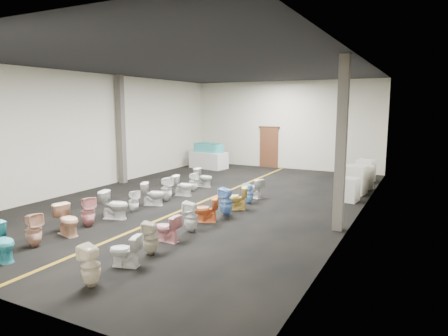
{
  "coord_description": "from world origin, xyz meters",
  "views": [
    {
      "loc": [
        6.74,
        -11.9,
        3.23
      ],
      "look_at": [
        0.09,
        1.0,
        0.97
      ],
      "focal_mm": 32.0,
      "sensor_mm": 36.0,
      "label": 1
    }
  ],
  "objects_px": {
    "appliance_crate_d": "(366,171)",
    "toilet_left_10": "(204,178)",
    "bathtub": "(209,148)",
    "appliance_crate_c": "(359,177)",
    "appliance_crate_b": "(355,180)",
    "toilet_right_0": "(91,266)",
    "toilet_left_5": "(134,201)",
    "toilet_left_0": "(2,242)",
    "display_table": "(209,160)",
    "toilet_right_3": "(167,228)",
    "toilet_left_8": "(183,186)",
    "toilet_right_7": "(236,198)",
    "toilet_left_9": "(193,182)",
    "toilet_left_3": "(88,212)",
    "toilet_right_9": "(254,188)",
    "toilet_right_8": "(249,193)",
    "toilet_right_2": "(151,238)",
    "toilet_right_5": "(206,210)",
    "toilet_left_7": "(166,189)",
    "toilet_left_6": "(153,194)",
    "toilet_right_1": "(125,251)",
    "toilet_left_4": "(115,205)",
    "toilet_right_4": "(191,217)",
    "toilet_left_2": "(68,220)",
    "toilet_right_6": "(226,202)",
    "appliance_crate_a": "(348,190)",
    "toilet_left_1": "(33,230)"
  },
  "relations": [
    {
      "from": "toilet_right_2",
      "to": "appliance_crate_c",
      "type": "bearing_deg",
      "value": 143.96
    },
    {
      "from": "toilet_left_10",
      "to": "toilet_right_3",
      "type": "height_order",
      "value": "toilet_left_10"
    },
    {
      "from": "appliance_crate_a",
      "to": "toilet_right_9",
      "type": "height_order",
      "value": "appliance_crate_a"
    },
    {
      "from": "toilet_left_0",
      "to": "toilet_right_9",
      "type": "relative_size",
      "value": 1.14
    },
    {
      "from": "appliance_crate_d",
      "to": "toilet_left_10",
      "type": "xyz_separation_m",
      "value": [
        -5.64,
        -4.18,
        -0.1
      ]
    },
    {
      "from": "appliance_crate_b",
      "to": "toilet_left_7",
      "type": "xyz_separation_m",
      "value": [
        -5.58,
        -4.13,
        -0.11
      ]
    },
    {
      "from": "toilet_left_8",
      "to": "toilet_right_7",
      "type": "bearing_deg",
      "value": -120.6
    },
    {
      "from": "toilet_right_2",
      "to": "toilet_right_7",
      "type": "relative_size",
      "value": 0.99
    },
    {
      "from": "toilet_right_5",
      "to": "toilet_left_5",
      "type": "bearing_deg",
      "value": -110.8
    },
    {
      "from": "display_table",
      "to": "appliance_crate_b",
      "type": "distance_m",
      "value": 8.38
    },
    {
      "from": "appliance_crate_c",
      "to": "toilet_right_3",
      "type": "bearing_deg",
      "value": -109.94
    },
    {
      "from": "toilet_right_2",
      "to": "toilet_right_0",
      "type": "bearing_deg",
      "value": -18.36
    },
    {
      "from": "appliance_crate_c",
      "to": "toilet_left_7",
      "type": "bearing_deg",
      "value": -137.6
    },
    {
      "from": "appliance_crate_b",
      "to": "toilet_left_4",
      "type": "distance_m",
      "value": 8.7
    },
    {
      "from": "toilet_left_2",
      "to": "toilet_left_3",
      "type": "height_order",
      "value": "toilet_left_3"
    },
    {
      "from": "toilet_left_0",
      "to": "toilet_left_5",
      "type": "height_order",
      "value": "toilet_left_0"
    },
    {
      "from": "appliance_crate_b",
      "to": "toilet_left_0",
      "type": "bearing_deg",
      "value": -118.47
    },
    {
      "from": "bathtub",
      "to": "toilet_left_6",
      "type": "bearing_deg",
      "value": -64.04
    },
    {
      "from": "display_table",
      "to": "appliance_crate_d",
      "type": "relative_size",
      "value": 2.0
    },
    {
      "from": "toilet_right_9",
      "to": "toilet_right_4",
      "type": "bearing_deg",
      "value": 25.42
    },
    {
      "from": "toilet_left_2",
      "to": "toilet_right_1",
      "type": "height_order",
      "value": "toilet_left_2"
    },
    {
      "from": "bathtub",
      "to": "appliance_crate_c",
      "type": "height_order",
      "value": "bathtub"
    },
    {
      "from": "display_table",
      "to": "toilet_left_2",
      "type": "xyz_separation_m",
      "value": [
        2.24,
        -11.21,
        -0.03
      ]
    },
    {
      "from": "toilet_left_10",
      "to": "toilet_right_7",
      "type": "distance_m",
      "value": 3.78
    },
    {
      "from": "toilet_right_7",
      "to": "appliance_crate_a",
      "type": "bearing_deg",
      "value": 109.08
    },
    {
      "from": "appliance_crate_b",
      "to": "toilet_left_5",
      "type": "bearing_deg",
      "value": -134.08
    },
    {
      "from": "appliance_crate_d",
      "to": "toilet_right_2",
      "type": "xyz_separation_m",
      "value": [
        -2.93,
        -11.15,
        -0.11
      ]
    },
    {
      "from": "toilet_left_10",
      "to": "toilet_right_0",
      "type": "bearing_deg",
      "value": -163.46
    },
    {
      "from": "toilet_left_7",
      "to": "toilet_right_6",
      "type": "height_order",
      "value": "toilet_right_6"
    },
    {
      "from": "appliance_crate_d",
      "to": "toilet_right_2",
      "type": "relative_size",
      "value": 1.29
    },
    {
      "from": "appliance_crate_c",
      "to": "toilet_right_3",
      "type": "height_order",
      "value": "appliance_crate_c"
    },
    {
      "from": "bathtub",
      "to": "appliance_crate_d",
      "type": "relative_size",
      "value": 1.93
    },
    {
      "from": "toilet_right_1",
      "to": "toilet_left_9",
      "type": "bearing_deg",
      "value": -173.72
    },
    {
      "from": "toilet_left_5",
      "to": "toilet_right_4",
      "type": "relative_size",
      "value": 0.85
    },
    {
      "from": "toilet_right_0",
      "to": "toilet_right_5",
      "type": "bearing_deg",
      "value": -174.0
    },
    {
      "from": "toilet_right_4",
      "to": "toilet_right_8",
      "type": "relative_size",
      "value": 1.18
    },
    {
      "from": "toilet_left_8",
      "to": "toilet_left_9",
      "type": "bearing_deg",
      "value": -5.25
    },
    {
      "from": "appliance_crate_b",
      "to": "toilet_left_1",
      "type": "height_order",
      "value": "appliance_crate_b"
    },
    {
      "from": "toilet_left_5",
      "to": "toilet_right_7",
      "type": "xyz_separation_m",
      "value": [
        2.67,
        1.69,
        0.03
      ]
    },
    {
      "from": "appliance_crate_b",
      "to": "toilet_right_9",
      "type": "height_order",
      "value": "appliance_crate_b"
    },
    {
      "from": "toilet_left_0",
      "to": "toilet_left_5",
      "type": "bearing_deg",
      "value": 12.6
    },
    {
      "from": "appliance_crate_b",
      "to": "toilet_left_3",
      "type": "xyz_separation_m",
      "value": [
        -5.72,
        -7.55,
        -0.11
      ]
    },
    {
      "from": "toilet_right_8",
      "to": "toilet_left_0",
      "type": "bearing_deg",
      "value": -7.49
    },
    {
      "from": "toilet_left_0",
      "to": "toilet_right_6",
      "type": "height_order",
      "value": "toilet_right_6"
    },
    {
      "from": "toilet_left_7",
      "to": "toilet_left_6",
      "type": "bearing_deg",
      "value": 173.07
    },
    {
      "from": "toilet_right_9",
      "to": "toilet_right_8",
      "type": "bearing_deg",
      "value": 35.5
    },
    {
      "from": "toilet_left_9",
      "to": "toilet_left_3",
      "type": "bearing_deg",
      "value": 173.21
    },
    {
      "from": "toilet_left_9",
      "to": "toilet_right_0",
      "type": "height_order",
      "value": "toilet_right_0"
    },
    {
      "from": "toilet_left_2",
      "to": "toilet_right_0",
      "type": "distance_m",
      "value": 3.29
    },
    {
      "from": "appliance_crate_b",
      "to": "toilet_right_0",
      "type": "distance_m",
      "value": 10.61
    }
  ]
}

